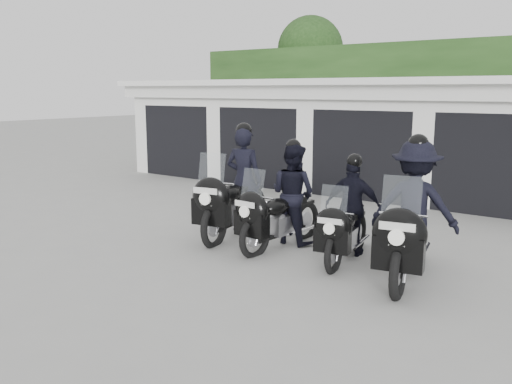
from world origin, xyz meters
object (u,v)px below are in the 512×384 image
Objects in this scene: police_bike_a at (236,190)px; police_bike_d at (412,215)px; police_bike_b at (286,200)px; police_bike_c at (350,213)px.

police_bike_a is 3.47m from police_bike_d.
police_bike_a is at bearing -177.62° from police_bike_b.
police_bike_c is (2.37, -0.05, -0.12)m from police_bike_a.
police_bike_a is at bearing 169.51° from police_bike_c.
police_bike_b is at bearing 163.22° from police_bike_d.
police_bike_c is 1.13m from police_bike_d.
police_bike_d is at bearing -19.99° from police_bike_c.
police_bike_a is 1.01× the size of police_bike_d.
police_bike_d reaches higher than police_bike_b.
police_bike_a is 1.14m from police_bike_b.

